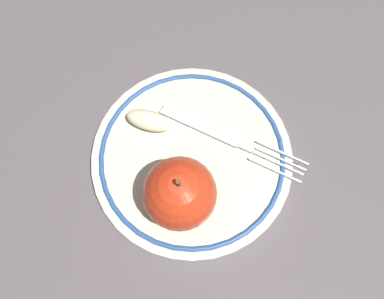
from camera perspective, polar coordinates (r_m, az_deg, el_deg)
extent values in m
plane|color=#544C4E|center=(0.46, -1.62, -2.89)|extent=(2.00, 2.00, 0.00)
cylinder|color=beige|center=(0.45, 0.00, -1.29)|extent=(0.24, 0.24, 0.02)
torus|color=#2A4F8E|center=(0.45, 0.00, -0.98)|extent=(0.22, 0.22, 0.01)
sphere|color=red|center=(0.39, -1.59, -6.71)|extent=(0.08, 0.08, 0.08)
cylinder|color=brown|center=(0.35, -1.77, -5.16)|extent=(0.00, 0.00, 0.01)
ellipsoid|color=beige|center=(0.45, -6.55, 4.42)|extent=(0.04, 0.06, 0.02)
cube|color=silver|center=(0.46, 1.19, 3.64)|extent=(0.06, 0.10, 0.00)
cube|color=silver|center=(0.45, 8.19, 0.43)|extent=(0.02, 0.02, 0.00)
cube|color=silver|center=(0.45, 12.52, -3.13)|extent=(0.03, 0.06, 0.00)
cube|color=silver|center=(0.45, 12.89, -2.25)|extent=(0.03, 0.06, 0.00)
cube|color=silver|center=(0.45, 13.26, -1.38)|extent=(0.03, 0.06, 0.00)
cube|color=silver|center=(0.46, 13.63, -0.52)|extent=(0.03, 0.06, 0.00)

